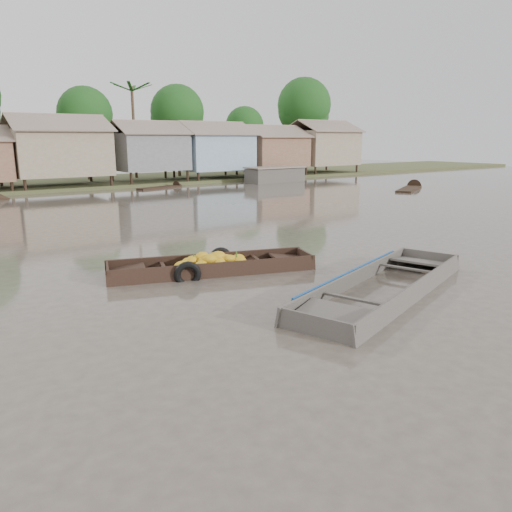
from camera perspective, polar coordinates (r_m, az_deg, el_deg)
ground at (r=12.24m, az=3.28°, el=-4.16°), size 120.00×120.00×0.00m
riverbank at (r=42.24m, az=-21.77°, el=11.58°), size 120.00×12.47×10.22m
banana_boat at (r=14.05m, az=-5.31°, el=-1.18°), size 5.91×3.08×0.80m
viewer_boat at (r=12.57m, az=14.37°, el=-3.86°), size 7.13×3.89×0.56m
distant_boats at (r=38.39m, az=-5.91°, el=8.23°), size 44.22×14.99×1.38m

